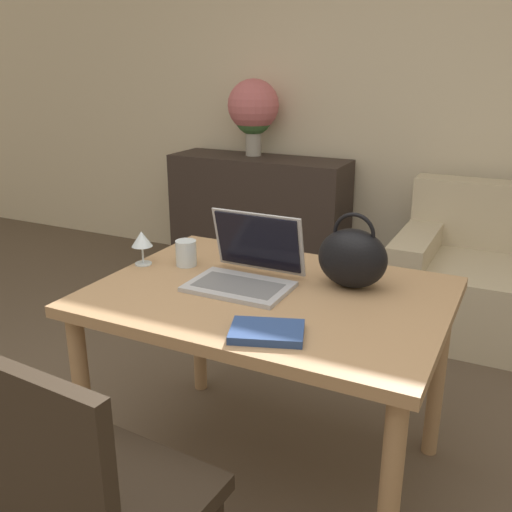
% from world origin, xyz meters
% --- Properties ---
extents(wall_back, '(10.00, 0.06, 2.70)m').
position_xyz_m(wall_back, '(0.00, 2.79, 1.35)').
color(wall_back, beige).
rests_on(wall_back, ground_plane).
extents(dining_table, '(1.20, 0.88, 0.74)m').
position_xyz_m(dining_table, '(0.02, 0.57, 0.65)').
color(dining_table, '#A87F56').
rests_on(dining_table, ground_plane).
extents(chair, '(0.47, 0.47, 0.91)m').
position_xyz_m(chair, '(-0.06, -0.27, 0.50)').
color(chair, '#2D2319').
rests_on(chair, ground_plane).
extents(sideboard, '(1.28, 0.40, 0.86)m').
position_xyz_m(sideboard, '(-0.97, 2.51, 0.43)').
color(sideboard, '#332823').
rests_on(sideboard, ground_plane).
extents(laptop, '(0.35, 0.31, 0.24)m').
position_xyz_m(laptop, '(-0.09, 0.61, 0.81)').
color(laptop, '#ADADB2').
rests_on(laptop, dining_table).
extents(drinking_glass, '(0.08, 0.08, 0.10)m').
position_xyz_m(drinking_glass, '(-0.38, 0.66, 0.79)').
color(drinking_glass, silver).
rests_on(drinking_glass, dining_table).
extents(wine_glass, '(0.08, 0.08, 0.13)m').
position_xyz_m(wine_glass, '(-0.54, 0.60, 0.84)').
color(wine_glass, silver).
rests_on(wine_glass, dining_table).
extents(handbag, '(0.24, 0.17, 0.27)m').
position_xyz_m(handbag, '(0.26, 0.73, 0.85)').
color(handbag, black).
rests_on(handbag, dining_table).
extents(flower_vase, '(0.36, 0.36, 0.53)m').
position_xyz_m(flower_vase, '(-1.04, 2.56, 1.18)').
color(flower_vase, '#9E998E').
rests_on(flower_vase, sideboard).
extents(book, '(0.25, 0.21, 0.02)m').
position_xyz_m(book, '(0.16, 0.26, 0.75)').
color(book, navy).
rests_on(book, dining_table).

